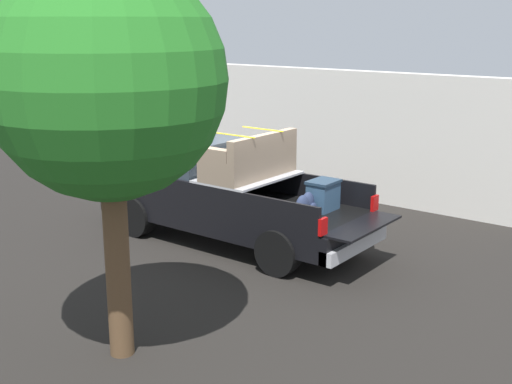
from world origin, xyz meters
TOP-DOWN VIEW (x-y plane):
  - ground_plane at (0.00, 0.00)m, footprint 40.00×40.00m
  - pickup_truck at (0.38, -0.00)m, footprint 6.05×2.06m
  - building_facade at (-0.19, -4.46)m, footprint 8.53×0.36m
  - tree_background at (-1.73, 4.36)m, footprint 2.87×2.87m
  - trash_can at (2.67, -2.83)m, footprint 0.60×0.60m

SIDE VIEW (x-z plane):
  - ground_plane at x=0.00m, z-range 0.00..0.00m
  - trash_can at x=2.67m, z-range 0.01..0.99m
  - pickup_truck at x=0.38m, z-range -0.14..2.09m
  - building_facade at x=-0.19m, z-range 0.00..3.08m
  - tree_background at x=-1.73m, z-range 1.03..6.00m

